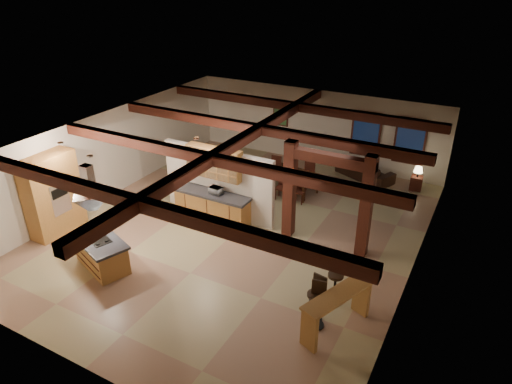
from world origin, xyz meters
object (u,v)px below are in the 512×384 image
kitchen_island (101,253)px  bar_counter (337,306)px  dining_table (288,182)px  sofa (365,170)px

kitchen_island → bar_counter: (6.16, 0.70, 0.23)m
dining_table → sofa: (2.04, 2.36, -0.03)m
dining_table → bar_counter: 6.79m
sofa → bar_counter: (1.71, -8.01, 0.34)m
dining_table → sofa: bearing=58.8°
kitchen_island → bar_counter: size_ratio=1.00×
sofa → dining_table: bearing=72.4°
bar_counter → sofa: bearing=102.1°
bar_counter → kitchen_island: bearing=-173.5°
sofa → bar_counter: 8.20m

